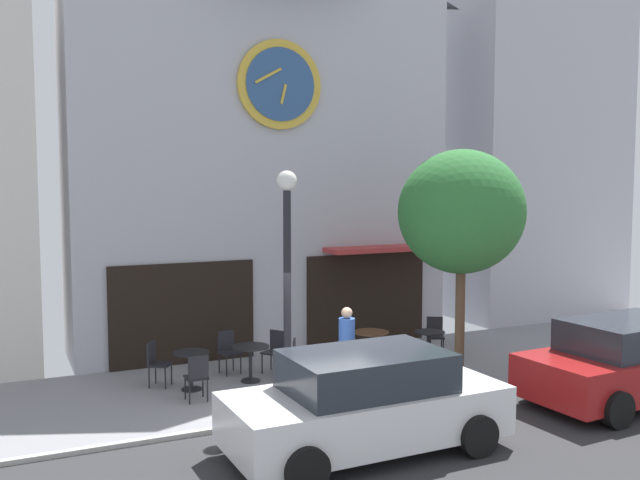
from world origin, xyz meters
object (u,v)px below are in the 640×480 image
(cafe_chair_by_entrance, at_px, (228,349))
(pedestrian_blue, at_px, (347,348))
(cafe_chair_corner, at_px, (197,374))
(cafe_table_center, at_px, (250,355))
(cafe_table_rightmost, at_px, (371,340))
(cafe_chair_left_end, at_px, (156,361))
(cafe_chair_near_lamp, at_px, (275,348))
(street_lamp, at_px, (287,289))
(cafe_table_near_door, at_px, (191,363))
(cafe_chair_curbside, at_px, (289,358))
(cafe_chair_outer, at_px, (435,333))
(parked_car_white, at_px, (366,403))
(cafe_table_near_curb, at_px, (429,341))
(parked_car_red, at_px, (629,361))
(street_tree, at_px, (462,212))

(cafe_chair_by_entrance, height_order, pedestrian_blue, pedestrian_blue)
(cafe_chair_corner, distance_m, cafe_chair_by_entrance, 2.04)
(cafe_table_center, distance_m, cafe_table_rightmost, 2.88)
(cafe_chair_left_end, height_order, pedestrian_blue, pedestrian_blue)
(cafe_chair_near_lamp, bearing_deg, street_lamp, -105.98)
(cafe_table_near_door, xyz_separation_m, cafe_chair_left_end, (-0.58, 0.54, -0.02))
(cafe_chair_curbside, height_order, cafe_chair_outer, same)
(cafe_chair_curbside, relative_size, cafe_chair_by_entrance, 1.00)
(street_lamp, xyz_separation_m, cafe_table_near_door, (-1.31, 1.84, -1.65))
(cafe_table_rightmost, height_order, cafe_chair_curbside, cafe_chair_curbside)
(cafe_table_near_door, relative_size, parked_car_white, 0.18)
(cafe_chair_near_lamp, relative_size, cafe_chair_by_entrance, 1.00)
(cafe_table_near_curb, height_order, parked_car_red, parked_car_red)
(cafe_chair_curbside, bearing_deg, pedestrian_blue, -50.23)
(cafe_chair_corner, bearing_deg, cafe_chair_curbside, 11.70)
(cafe_chair_outer, bearing_deg, cafe_table_rightmost, -173.44)
(cafe_table_rightmost, xyz_separation_m, cafe_table_near_curb, (1.30, -0.39, -0.06))
(cafe_chair_by_entrance, bearing_deg, cafe_chair_curbside, -54.37)
(cafe_chair_left_end, bearing_deg, cafe_chair_curbside, -19.84)
(cafe_chair_near_lamp, height_order, cafe_chair_by_entrance, same)
(cafe_chair_corner, height_order, cafe_chair_near_lamp, same)
(cafe_table_rightmost, bearing_deg, pedestrian_blue, -133.17)
(cafe_table_rightmost, bearing_deg, cafe_chair_by_entrance, 165.75)
(cafe_chair_curbside, distance_m, parked_car_white, 3.89)
(parked_car_red, bearing_deg, street_tree, 129.49)
(cafe_table_near_door, relative_size, cafe_chair_by_entrance, 0.86)
(cafe_table_rightmost, xyz_separation_m, cafe_chair_left_end, (-4.71, 0.43, -0.05))
(cafe_chair_left_end, height_order, parked_car_red, parked_car_red)
(cafe_table_near_door, height_order, cafe_chair_corner, cafe_chair_corner)
(cafe_table_near_door, distance_m, cafe_chair_left_end, 0.79)
(cafe_chair_curbside, bearing_deg, cafe_chair_by_entrance, 125.63)
(cafe_table_rightmost, relative_size, cafe_chair_left_end, 0.88)
(parked_car_red, bearing_deg, street_lamp, 158.82)
(cafe_chair_corner, xyz_separation_m, pedestrian_blue, (2.86, -0.55, 0.33))
(cafe_table_near_door, xyz_separation_m, cafe_chair_curbside, (1.95, -0.37, -0.02))
(cafe_chair_near_lamp, bearing_deg, cafe_chair_left_end, 179.52)
(street_lamp, bearing_deg, cafe_chair_corner, 143.26)
(cafe_chair_outer, distance_m, pedestrian_blue, 3.65)
(cafe_chair_near_lamp, bearing_deg, cafe_chair_by_entrance, 158.04)
(cafe_table_center, relative_size, cafe_table_rightmost, 0.99)
(street_lamp, bearing_deg, parked_car_red, -21.18)
(cafe_table_center, relative_size, cafe_chair_outer, 0.87)
(cafe_chair_outer, distance_m, parked_car_white, 6.33)
(street_tree, relative_size, cafe_table_near_door, 6.21)
(cafe_table_rightmost, relative_size, pedestrian_blue, 0.47)
(cafe_table_near_curb, xyz_separation_m, cafe_chair_outer, (0.56, 0.60, 0.02))
(cafe_table_near_door, bearing_deg, cafe_chair_by_entrance, 40.95)
(pedestrian_blue, bearing_deg, cafe_chair_curbside, 129.77)
(cafe_chair_left_end, bearing_deg, cafe_table_near_curb, -7.71)
(cafe_table_center, distance_m, cafe_chair_left_end, 1.90)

